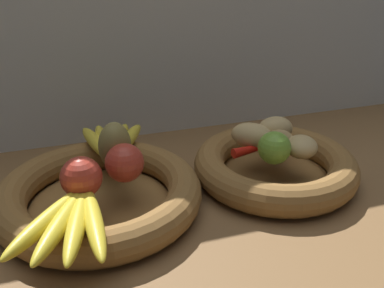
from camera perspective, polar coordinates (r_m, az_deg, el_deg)
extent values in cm
cube|color=brown|center=(81.76, 0.71, -7.18)|extent=(140.00, 90.00, 3.00)
cube|color=silver|center=(98.87, -4.97, 16.60)|extent=(140.00, 3.00, 55.00)
cylinder|color=brown|center=(77.89, -12.01, -7.89)|extent=(24.25, 24.25, 1.00)
torus|color=brown|center=(76.60, -12.17, -6.37)|extent=(35.46, 35.46, 5.88)
cylinder|color=brown|center=(86.53, 10.72, -4.14)|extent=(20.99, 20.99, 1.00)
torus|color=brown|center=(85.37, 10.85, -2.71)|extent=(31.48, 31.48, 5.88)
sphere|color=#B73828|center=(69.30, -14.42, -4.27)|extent=(6.57, 6.57, 6.57)
sphere|color=#B73828|center=(72.21, -8.91, -2.47)|extent=(6.53, 6.53, 6.53)
ellipsoid|color=olive|center=(75.68, -10.15, -0.27)|extent=(8.13, 8.13, 8.72)
ellipsoid|color=gold|center=(64.36, -18.42, -9.44)|extent=(13.65, 16.31, 2.60)
ellipsoid|color=gold|center=(63.35, -16.76, -9.79)|extent=(10.36, 18.05, 2.60)
ellipsoid|color=gold|center=(62.76, -14.89, -9.90)|extent=(6.53, 18.85, 2.60)
ellipsoid|color=gold|center=(62.62, -12.93, -9.74)|extent=(2.84, 18.76, 2.60)
sphere|color=brown|center=(70.53, -13.84, -5.51)|extent=(2.34, 2.34, 2.34)
ellipsoid|color=yellow|center=(84.47, -8.66, 0.38)|extent=(10.13, 14.92, 2.63)
ellipsoid|color=yellow|center=(84.86, -9.61, 0.43)|extent=(7.69, 15.69, 2.63)
ellipsoid|color=yellow|center=(85.02, -10.58, 0.40)|extent=(4.99, 15.93, 2.63)
ellipsoid|color=yellow|center=(84.97, -11.55, 0.30)|extent=(3.14, 15.79, 2.63)
ellipsoid|color=yellow|center=(84.70, -12.50, 0.12)|extent=(5.96, 15.91, 2.63)
sphere|color=brown|center=(77.96, -10.63, -2.02)|extent=(2.36, 2.36, 2.36)
ellipsoid|color=tan|center=(87.57, 10.95, 1.97)|extent=(7.46, 5.83, 4.98)
ellipsoid|color=tan|center=(82.22, 14.25, -0.34)|extent=(8.19, 8.47, 4.02)
ellipsoid|color=tan|center=(83.70, 7.96, 1.07)|extent=(9.82, 9.78, 4.97)
ellipsoid|color=#A38451|center=(83.15, 11.13, 0.35)|extent=(8.95, 7.91, 4.19)
sphere|color=#6B9E33|center=(78.39, 10.83, -0.50)|extent=(5.98, 5.98, 5.98)
cone|color=red|center=(83.69, 9.73, -0.22)|extent=(14.77, 4.41, 1.92)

